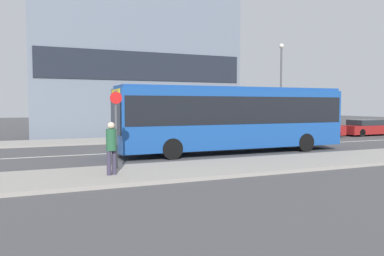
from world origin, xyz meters
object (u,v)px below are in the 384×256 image
at_px(parked_car_0, 315,129).
at_px(pedestrian_near_stop, 111,145).
at_px(parked_car_1, 366,128).
at_px(street_lamp, 281,80).
at_px(city_bus, 233,115).
at_px(bus_stop_sign, 116,123).

relative_size(parked_car_0, pedestrian_near_stop, 2.45).
xyz_separation_m(parked_car_1, street_lamp, (-7.15, 1.63, 3.78)).
distance_m(city_bus, pedestrian_near_stop, 8.39).
bearing_deg(pedestrian_near_stop, bus_stop_sign, 48.88).
xyz_separation_m(city_bus, bus_stop_sign, (-6.63, -3.24, -0.14)).
height_order(parked_car_0, parked_car_1, parked_car_0).
bearing_deg(street_lamp, parked_car_0, -35.62).
height_order(pedestrian_near_stop, street_lamp, street_lamp).
bearing_deg(bus_stop_sign, street_lamp, 35.12).
height_order(city_bus, bus_stop_sign, city_bus).
xyz_separation_m(city_bus, street_lamp, (8.08, 7.10, 2.47)).
height_order(parked_car_0, bus_stop_sign, bus_stop_sign).
bearing_deg(parked_car_1, street_lamp, 167.18).
distance_m(bus_stop_sign, street_lamp, 18.16).
distance_m(city_bus, parked_car_1, 16.23).
distance_m(parked_car_1, pedestrian_near_stop, 24.40).
bearing_deg(parked_car_1, bus_stop_sign, -158.26).
height_order(parked_car_1, street_lamp, street_lamp).
distance_m(city_bus, parked_car_0, 11.67).
bearing_deg(parked_car_0, city_bus, -151.12).
relative_size(parked_car_0, parked_car_1, 0.96).
xyz_separation_m(parked_car_0, bus_stop_sign, (-16.78, -8.85, 1.13)).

